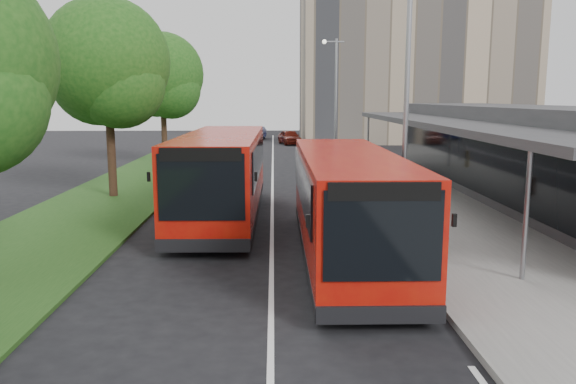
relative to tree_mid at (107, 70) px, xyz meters
name	(u,v)px	position (x,y,z in m)	size (l,w,h in m)	color
ground	(272,252)	(7.01, -9.05, -5.54)	(120.00, 120.00, 0.00)	black
pavement	(366,165)	(13.01, 10.95, -5.47)	(5.00, 80.00, 0.15)	slate
grass_verge	(162,166)	(0.01, 10.95, -5.49)	(5.00, 80.00, 0.10)	#1C4415
lane_centre_line	(273,178)	(7.01, 5.95, -5.53)	(0.12, 70.00, 0.01)	silver
kerb_dashes	(326,169)	(10.31, 9.95, -5.53)	(0.12, 56.00, 0.01)	silver
office_block	(412,51)	(21.01, 32.95, 3.46)	(22.00, 12.00, 18.00)	tan
station_building	(527,153)	(17.87, -1.05, -3.50)	(7.70, 26.00, 4.00)	#2E2E30
tree_mid	(107,70)	(0.00, 0.00, 0.00)	(5.34, 5.34, 8.58)	black
tree_far	(162,80)	(0.00, 12.00, -0.07)	(5.27, 5.27, 8.47)	black
lamp_post_near	(404,86)	(11.13, -7.05, -0.82)	(1.44, 0.28, 8.00)	gray
lamp_post_far	(335,92)	(11.13, 12.95, -0.82)	(1.44, 0.28, 8.00)	gray
bus_main	(347,205)	(9.08, -9.65, -4.05)	(2.79, 10.29, 2.91)	#A91809
bus_second	(223,175)	(5.22, -4.38, -3.95)	(2.97, 10.97, 3.09)	#A91809
litter_bin	(397,186)	(12.48, -0.39, -5.01)	(0.43, 0.43, 0.77)	#362216
bollard	(355,159)	(12.02, 9.24, -4.88)	(0.16, 0.16, 1.01)	#FFB30D
car_near	(290,137)	(8.60, 28.38, -4.85)	(1.63, 4.05, 1.38)	#52120B
car_far	(256,133)	(5.25, 34.93, -4.88)	(1.40, 4.02, 1.33)	navy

